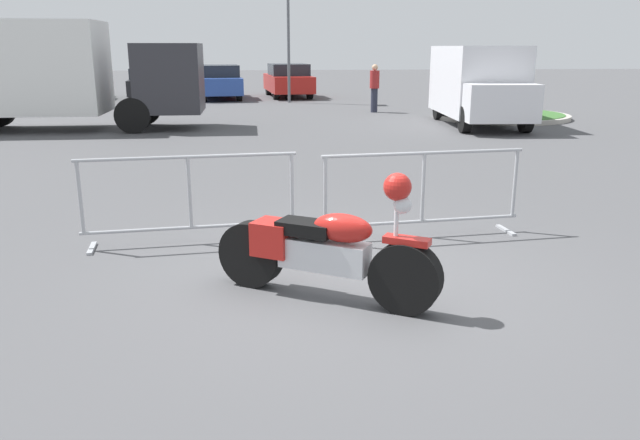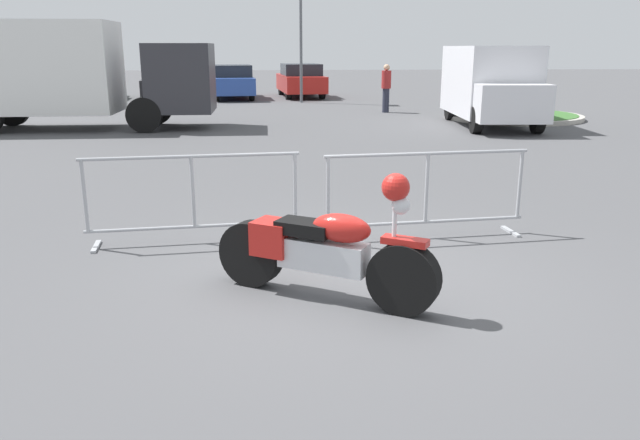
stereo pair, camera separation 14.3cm
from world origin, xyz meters
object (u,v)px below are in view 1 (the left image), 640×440
(parked_car_blue, at_px, (220,82))
(parked_car_red, at_px, (288,80))
(motorcycle, at_px, (324,250))
(street_lamp, at_px, (288,11))
(parked_car_green, at_px, (78,83))
(box_truck, at_px, (44,71))
(delivery_van, at_px, (479,83))
(crowd_barrier_near, at_px, (190,198))
(parked_car_silver, at_px, (6,83))
(pedestrian, at_px, (374,86))
(parked_car_black, at_px, (149,83))
(crowd_barrier_far, at_px, (423,193))

(parked_car_blue, relative_size, parked_car_red, 0.99)
(motorcycle, height_order, street_lamp, street_lamp)
(parked_car_green, xyz_separation_m, parked_car_blue, (6.28, -0.08, 0.05))
(box_truck, distance_m, parked_car_blue, 11.58)
(box_truck, distance_m, parked_car_green, 11.08)
(delivery_van, bearing_deg, crowd_barrier_near, -29.94)
(parked_car_silver, relative_size, pedestrian, 2.66)
(parked_car_black, xyz_separation_m, parked_car_blue, (3.14, -0.01, 0.07))
(crowd_barrier_far, bearing_deg, parked_car_green, 114.34)
(crowd_barrier_near, xyz_separation_m, parked_car_silver, (-10.30, 22.27, 0.19))
(motorcycle, bearing_deg, box_truck, 146.81)
(street_lamp, bearing_deg, box_truck, -130.57)
(parked_car_red, relative_size, pedestrian, 2.76)
(parked_car_black, bearing_deg, box_truck, 168.80)
(parked_car_red, bearing_deg, crowd_barrier_near, 168.64)
(box_truck, bearing_deg, street_lamp, 48.73)
(parked_car_silver, relative_size, parked_car_red, 0.96)
(parked_car_silver, bearing_deg, parked_car_green, -100.16)
(motorcycle, height_order, delivery_van, delivery_van)
(crowd_barrier_near, distance_m, crowd_barrier_far, 2.81)
(motorcycle, bearing_deg, parked_car_green, 140.14)
(crowd_barrier_far, xyz_separation_m, pedestrian, (2.19, 15.23, 0.36))
(crowd_barrier_near, bearing_deg, parked_car_black, 100.36)
(delivery_van, bearing_deg, street_lamp, -144.46)
(box_truck, height_order, parked_car_black, box_truck)
(motorcycle, xyz_separation_m, parked_car_green, (-8.56, 23.86, 0.24))
(box_truck, bearing_deg, crowd_barrier_far, -55.57)
(parked_car_blue, relative_size, pedestrian, 2.72)
(pedestrian, bearing_deg, delivery_van, -51.52)
(pedestrian, bearing_deg, parked_car_red, 117.78)
(box_truck, relative_size, parked_car_red, 1.66)
(parked_car_green, relative_size, parked_car_blue, 0.94)
(parked_car_red, distance_m, street_lamp, 4.25)
(motorcycle, bearing_deg, delivery_van, 95.67)
(crowd_barrier_far, height_order, box_truck, box_truck)
(parked_car_green, bearing_deg, parked_car_black, -96.85)
(delivery_van, xyz_separation_m, pedestrian, (-2.41, 4.03, -0.32))
(delivery_van, xyz_separation_m, parked_car_green, (-14.56, 10.82, -0.53))
(motorcycle, relative_size, pedestrian, 1.18)
(parked_car_red, bearing_deg, parked_car_silver, 86.22)
(crowd_barrier_near, distance_m, parked_car_black, 22.33)
(motorcycle, xyz_separation_m, parked_car_silver, (-11.70, 24.10, 0.27))
(delivery_van, height_order, pedestrian, delivery_van)
(motorcycle, bearing_deg, parked_car_silver, 146.29)
(motorcycle, relative_size, parked_car_black, 0.48)
(pedestrian, bearing_deg, parked_car_green, 158.43)
(parked_car_silver, bearing_deg, crowd_barrier_near, -160.85)
(parked_car_silver, xyz_separation_m, parked_car_green, (3.14, -0.25, -0.03))
(parked_car_black, distance_m, street_lamp, 7.26)
(crowd_barrier_near, relative_size, crowd_barrier_far, 1.00)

